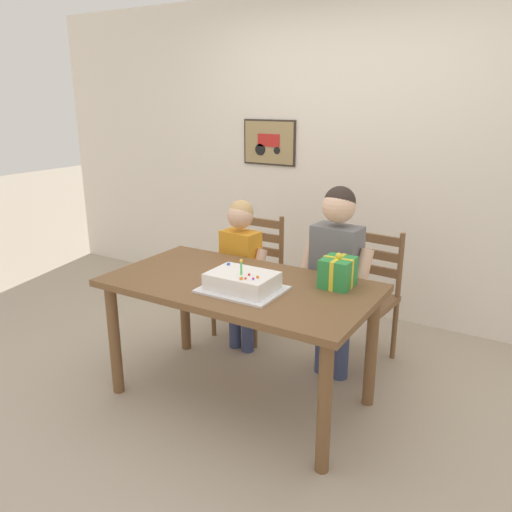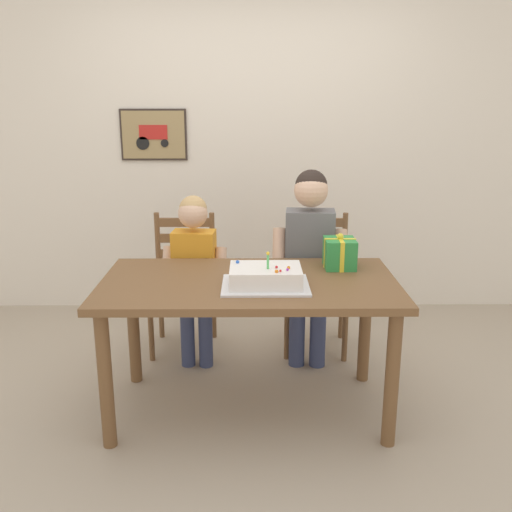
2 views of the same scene
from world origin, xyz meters
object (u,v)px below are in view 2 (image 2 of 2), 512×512
object	(u,v)px
chair_right	(316,282)
child_older	(310,251)
dining_table	(249,298)
gift_box_red_large	(340,253)
birthday_cake	(265,277)
chair_left	(183,282)
child_younger	(194,266)

from	to	relation	value
chair_right	child_older	size ratio (longest dim) A/B	0.72
dining_table	gift_box_red_large	size ratio (longest dim) A/B	7.75
birthday_cake	chair_left	world-z (taller)	birthday_cake
gift_box_red_large	child_older	bearing A→B (deg)	113.74
chair_left	child_younger	world-z (taller)	child_younger
chair_left	chair_right	distance (m)	0.91
birthday_cake	chair_right	bearing A→B (deg)	68.62
birthday_cake	chair_right	world-z (taller)	birthday_cake
child_older	child_younger	xyz separation A→B (m)	(-0.71, 0.00, -0.10)
birthday_cake	child_younger	size ratio (longest dim) A/B	0.40
gift_box_red_large	chair_right	world-z (taller)	gift_box_red_large
birthday_cake	gift_box_red_large	bearing A→B (deg)	38.02
gift_box_red_large	child_younger	xyz separation A→B (m)	(-0.85, 0.31, -0.16)
dining_table	chair_right	distance (m)	0.98
chair_right	birthday_cake	bearing A→B (deg)	-111.38
dining_table	child_younger	xyz separation A→B (m)	(-0.34, 0.54, 0.02)
child_younger	chair_left	bearing A→B (deg)	109.82
chair_left	gift_box_red_large	bearing A→B (deg)	-32.84
child_younger	dining_table	bearing A→B (deg)	-57.79
gift_box_red_large	child_older	xyz separation A→B (m)	(-0.14, 0.31, -0.07)
dining_table	child_older	world-z (taller)	child_older
child_older	dining_table	bearing A→B (deg)	-124.52
dining_table	chair_left	distance (m)	0.98
child_younger	child_older	bearing A→B (deg)	-0.03
birthday_cake	gift_box_red_large	distance (m)	0.54
gift_box_red_large	chair_left	distance (m)	1.20
gift_box_red_large	chair_left	xyz separation A→B (m)	(-0.96, 0.62, -0.37)
gift_box_red_large	child_older	distance (m)	0.35
chair_left	child_younger	xyz separation A→B (m)	(0.11, -0.31, 0.21)
chair_right	child_younger	world-z (taller)	child_younger
birthday_cake	chair_right	xyz separation A→B (m)	(0.37, 0.95, -0.34)
gift_box_red_large	chair_right	size ratio (longest dim) A/B	0.22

